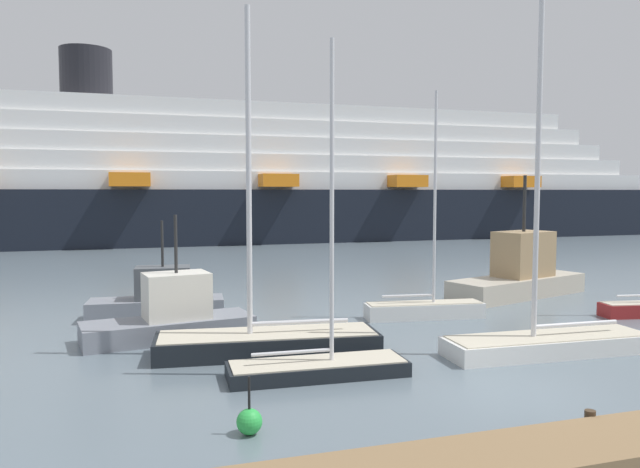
{
  "coord_description": "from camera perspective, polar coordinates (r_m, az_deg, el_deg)",
  "views": [
    {
      "loc": [
        -9.58,
        -13.53,
        5.45
      ],
      "look_at": [
        0.0,
        17.47,
        3.13
      ],
      "focal_mm": 33.65,
      "sensor_mm": 36.0,
      "label": 1
    }
  ],
  "objects": [
    {
      "name": "fishing_boat_3",
      "position": [
        26.84,
        -15.08,
        -6.04
      ],
      "size": [
        5.79,
        2.3,
        4.2
      ],
      "rotation": [
        0.0,
        0.0,
        -0.09
      ],
      "color": "gray",
      "rests_on": "ground_plane"
    },
    {
      "name": "dock_pier",
      "position": [
        14.52,
        27.16,
        -17.39
      ],
      "size": [
        25.45,
        2.14,
        0.59
      ],
      "color": "olive",
      "rests_on": "ground_plane"
    },
    {
      "name": "fishing_boat_0",
      "position": [
        22.98,
        -13.9,
        -7.56
      ],
      "size": [
        6.38,
        3.05,
        4.59
      ],
      "rotation": [
        0.0,
        0.0,
        0.17
      ],
      "color": "gray",
      "rests_on": "ground_plane"
    },
    {
      "name": "sailboat_1",
      "position": [
        20.47,
        -5.01,
        -9.84
      ],
      "size": [
        7.62,
        2.96,
        11.42
      ],
      "rotation": [
        0.0,
        0.0,
        3.03
      ],
      "color": "black",
      "rests_on": "ground_plane"
    },
    {
      "name": "sailboat_4",
      "position": [
        26.33,
        9.92,
        -6.81
      ],
      "size": [
        5.22,
        1.8,
        9.68
      ],
      "rotation": [
        0.0,
        0.0,
        -0.13
      ],
      "color": "white",
      "rests_on": "ground_plane"
    },
    {
      "name": "cruise_ship",
      "position": [
        68.35,
        -5.56,
        4.89
      ],
      "size": [
        102.52,
        16.18,
        19.99
      ],
      "rotation": [
        0.0,
        0.0,
        0.0
      ],
      "color": "black",
      "rests_on": "ground_plane"
    },
    {
      "name": "ground_plane",
      "position": [
        17.45,
        17.77,
        -14.31
      ],
      "size": [
        600.0,
        600.0,
        0.0
      ],
      "primitive_type": "plane",
      "color": "slate"
    },
    {
      "name": "sailboat_3",
      "position": [
        18.03,
        -0.18,
        -12.11
      ],
      "size": [
        5.38,
        1.83,
        9.81
      ],
      "rotation": [
        0.0,
        0.0,
        -0.05
      ],
      "color": "black",
      "rests_on": "ground_plane"
    },
    {
      "name": "sailboat_2",
      "position": [
        21.75,
        20.87,
        -9.14
      ],
      "size": [
        7.26,
        2.13,
        12.48
      ],
      "rotation": [
        0.0,
        0.0,
        3.1
      ],
      "color": "white",
      "rests_on": "ground_plane"
    },
    {
      "name": "channel_buoy_0",
      "position": [
        14.15,
        -6.73,
        -17.27
      ],
      "size": [
        0.59,
        0.59,
        1.32
      ],
      "color": "green",
      "rests_on": "ground_plane"
    },
    {
      "name": "fishing_boat_1",
      "position": [
        32.96,
        18.47,
        -3.59
      ],
      "size": [
        8.69,
        4.9,
        6.28
      ],
      "rotation": [
        0.0,
        0.0,
        0.31
      ],
      "color": "#BCB29E",
      "rests_on": "ground_plane"
    }
  ]
}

